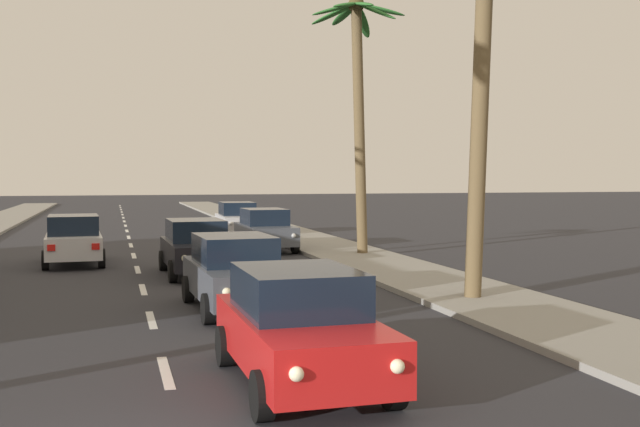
{
  "coord_description": "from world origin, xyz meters",
  "views": [
    {
      "loc": [
        -0.76,
        -7.86,
        3.03
      ],
      "look_at": [
        3.58,
        8.0,
        2.2
      ],
      "focal_mm": 42.81,
      "sensor_mm": 36.0,
      "label": 1
    }
  ],
  "objects_px": {
    "sedan_fifth_in_queue": "(196,247)",
    "sedan_third_in_queue": "(235,272)",
    "sedan_lead_at_stop_bar": "(299,326)",
    "palm_right_third": "(358,80)",
    "palm_right_second": "(483,41)",
    "sedan_oncoming_far": "(74,239)",
    "sedan_parked_mid_kerb": "(265,229)",
    "sedan_parked_nearest_kerb": "(237,219)"
  },
  "relations": [
    {
      "from": "sedan_third_in_queue",
      "to": "palm_right_second",
      "type": "bearing_deg",
      "value": -4.61
    },
    {
      "from": "sedan_fifth_in_queue",
      "to": "palm_right_second",
      "type": "bearing_deg",
      "value": -48.38
    },
    {
      "from": "sedan_lead_at_stop_bar",
      "to": "palm_right_third",
      "type": "relative_size",
      "value": 0.47
    },
    {
      "from": "sedan_parked_nearest_kerb",
      "to": "sedan_parked_mid_kerb",
      "type": "height_order",
      "value": "same"
    },
    {
      "from": "sedan_lead_at_stop_bar",
      "to": "sedan_fifth_in_queue",
      "type": "relative_size",
      "value": 1.0
    },
    {
      "from": "sedan_oncoming_far",
      "to": "palm_right_third",
      "type": "distance_m",
      "value": 11.52
    },
    {
      "from": "sedan_third_in_queue",
      "to": "sedan_parked_mid_kerb",
      "type": "xyz_separation_m",
      "value": [
        3.25,
        13.05,
        0.0
      ]
    },
    {
      "from": "sedan_third_in_queue",
      "to": "sedan_fifth_in_queue",
      "type": "xyz_separation_m",
      "value": [
        -0.2,
        6.29,
        0.0
      ]
    },
    {
      "from": "sedan_lead_at_stop_bar",
      "to": "palm_right_third",
      "type": "bearing_deg",
      "value": 69.16
    },
    {
      "from": "sedan_parked_nearest_kerb",
      "to": "palm_right_third",
      "type": "relative_size",
      "value": 0.47
    },
    {
      "from": "sedan_third_in_queue",
      "to": "palm_right_third",
      "type": "bearing_deg",
      "value": 58.37
    },
    {
      "from": "palm_right_third",
      "to": "sedan_parked_nearest_kerb",
      "type": "bearing_deg",
      "value": 104.2
    },
    {
      "from": "palm_right_third",
      "to": "palm_right_second",
      "type": "bearing_deg",
      "value": -91.74
    },
    {
      "from": "sedan_third_in_queue",
      "to": "palm_right_second",
      "type": "xyz_separation_m",
      "value": [
        5.8,
        -0.47,
        5.32
      ]
    },
    {
      "from": "sedan_lead_at_stop_bar",
      "to": "palm_right_second",
      "type": "bearing_deg",
      "value": 44.82
    },
    {
      "from": "sedan_lead_at_stop_bar",
      "to": "sedan_fifth_in_queue",
      "type": "distance_m",
      "value": 12.58
    },
    {
      "from": "sedan_oncoming_far",
      "to": "sedan_parked_mid_kerb",
      "type": "height_order",
      "value": "same"
    },
    {
      "from": "sedan_fifth_in_queue",
      "to": "sedan_parked_mid_kerb",
      "type": "xyz_separation_m",
      "value": [
        3.46,
        6.76,
        0.0
      ]
    },
    {
      "from": "sedan_parked_nearest_kerb",
      "to": "sedan_parked_mid_kerb",
      "type": "bearing_deg",
      "value": -90.92
    },
    {
      "from": "sedan_fifth_in_queue",
      "to": "palm_right_third",
      "type": "distance_m",
      "value": 9.23
    },
    {
      "from": "sedan_oncoming_far",
      "to": "palm_right_second",
      "type": "xyz_separation_m",
      "value": [
        9.72,
        -10.6,
        5.32
      ]
    },
    {
      "from": "sedan_lead_at_stop_bar",
      "to": "sedan_oncoming_far",
      "type": "bearing_deg",
      "value": 103.22
    },
    {
      "from": "sedan_lead_at_stop_bar",
      "to": "sedan_parked_mid_kerb",
      "type": "height_order",
      "value": "same"
    },
    {
      "from": "sedan_fifth_in_queue",
      "to": "sedan_third_in_queue",
      "type": "bearing_deg",
      "value": -88.15
    },
    {
      "from": "sedan_lead_at_stop_bar",
      "to": "palm_right_third",
      "type": "height_order",
      "value": "palm_right_third"
    },
    {
      "from": "sedan_parked_mid_kerb",
      "to": "palm_right_second",
      "type": "height_order",
      "value": "palm_right_second"
    },
    {
      "from": "sedan_lead_at_stop_bar",
      "to": "sedan_third_in_queue",
      "type": "bearing_deg",
      "value": 89.47
    },
    {
      "from": "sedan_third_in_queue",
      "to": "sedan_parked_nearest_kerb",
      "type": "relative_size",
      "value": 1.01
    },
    {
      "from": "palm_right_second",
      "to": "palm_right_third",
      "type": "bearing_deg",
      "value": 88.26
    },
    {
      "from": "palm_right_second",
      "to": "sedan_parked_mid_kerb",
      "type": "bearing_deg",
      "value": 100.68
    },
    {
      "from": "sedan_fifth_in_queue",
      "to": "palm_right_third",
      "type": "xyz_separation_m",
      "value": [
        6.32,
        3.64,
        5.66
      ]
    },
    {
      "from": "sedan_lead_at_stop_bar",
      "to": "palm_right_second",
      "type": "xyz_separation_m",
      "value": [
        5.86,
        5.82,
        5.32
      ]
    },
    {
      "from": "sedan_parked_mid_kerb",
      "to": "palm_right_third",
      "type": "distance_m",
      "value": 7.07
    },
    {
      "from": "sedan_third_in_queue",
      "to": "sedan_parked_nearest_kerb",
      "type": "distance_m",
      "value": 21.03
    },
    {
      "from": "palm_right_second",
      "to": "sedan_third_in_queue",
      "type": "bearing_deg",
      "value": 175.39
    },
    {
      "from": "sedan_lead_at_stop_bar",
      "to": "sedan_parked_nearest_kerb",
      "type": "height_order",
      "value": "same"
    },
    {
      "from": "sedan_parked_nearest_kerb",
      "to": "palm_right_second",
      "type": "xyz_separation_m",
      "value": [
        2.42,
        -21.22,
        5.32
      ]
    },
    {
      "from": "palm_right_second",
      "to": "palm_right_third",
      "type": "distance_m",
      "value": 10.41
    },
    {
      "from": "sedan_parked_nearest_kerb",
      "to": "palm_right_second",
      "type": "bearing_deg",
      "value": -83.48
    },
    {
      "from": "sedan_parked_mid_kerb",
      "to": "palm_right_third",
      "type": "xyz_separation_m",
      "value": [
        2.86,
        -3.12,
        5.66
      ]
    },
    {
      "from": "sedan_oncoming_far",
      "to": "sedan_parked_nearest_kerb",
      "type": "distance_m",
      "value": 12.89
    },
    {
      "from": "sedan_oncoming_far",
      "to": "palm_right_second",
      "type": "relative_size",
      "value": 0.5
    }
  ]
}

